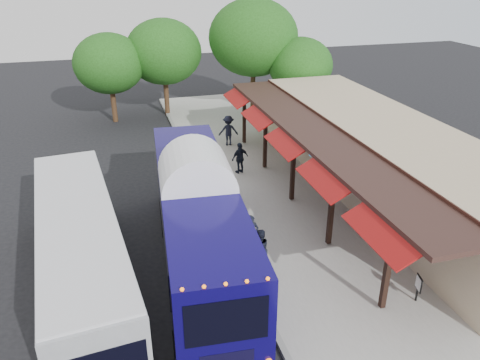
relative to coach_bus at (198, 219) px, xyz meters
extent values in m
plane|color=black|center=(1.45, -0.15, -2.08)|extent=(90.00, 90.00, 0.00)
cube|color=#9E9B93|center=(6.45, 3.85, -2.00)|extent=(10.00, 40.00, 0.15)
cube|color=gray|center=(1.50, 3.85, -2.00)|extent=(0.20, 40.00, 0.16)
cube|color=tan|center=(9.95, 3.85, -0.28)|extent=(5.00, 20.00, 3.60)
cube|color=black|center=(7.43, 3.85, 1.22)|extent=(0.06, 20.00, 0.60)
cube|color=#331E19|center=(6.35, 3.85, 1.32)|extent=(2.60, 20.00, 0.18)
cube|color=black|center=(5.23, -4.15, -0.27)|extent=(0.18, 0.18, 3.16)
cube|color=maroon|center=(4.80, -4.15, 1.07)|extent=(1.00, 3.20, 0.57)
cube|color=black|center=(5.23, -0.15, -0.27)|extent=(0.18, 0.18, 3.16)
cube|color=maroon|center=(4.80, -0.15, 1.07)|extent=(1.00, 3.20, 0.57)
cube|color=black|center=(5.23, 3.85, -0.27)|extent=(0.18, 0.18, 3.16)
cube|color=maroon|center=(4.80, 3.85, 1.07)|extent=(1.00, 3.20, 0.57)
cube|color=black|center=(5.23, 7.85, -0.27)|extent=(0.18, 0.18, 3.16)
cube|color=maroon|center=(4.80, 7.85, 1.07)|extent=(1.00, 3.20, 0.57)
cube|color=black|center=(5.23, 11.85, -0.27)|extent=(0.18, 0.18, 3.16)
cube|color=maroon|center=(4.80, 11.85, 1.07)|extent=(1.00, 3.20, 0.57)
sphere|color=#185787|center=(5.65, -2.15, 0.80)|extent=(0.26, 0.26, 0.26)
sphere|color=#185787|center=(5.65, 2.85, 0.80)|extent=(0.26, 0.26, 0.26)
sphere|color=#185787|center=(5.65, 7.85, 0.80)|extent=(0.26, 0.26, 0.26)
cube|color=#0D064F|center=(0.00, 0.01, -0.05)|extent=(3.50, 12.18, 3.15)
cube|color=#0D064F|center=(0.00, 0.01, -1.78)|extent=(3.44, 12.05, 0.35)
ellipsoid|color=white|center=(0.00, 0.01, 1.51)|extent=(3.48, 11.94, 0.56)
cube|color=black|center=(0.00, -6.00, 0.48)|extent=(2.09, 0.20, 1.30)
cylinder|color=black|center=(-1.16, -4.55, -1.56)|extent=(0.38, 1.06, 1.04)
cylinder|color=black|center=(1.16, -4.55, -1.56)|extent=(0.38, 1.06, 1.04)
cylinder|color=black|center=(-1.16, 3.86, -1.56)|extent=(0.38, 1.06, 1.04)
cylinder|color=black|center=(1.16, 3.86, -1.56)|extent=(0.38, 1.06, 1.04)
cube|color=gray|center=(-4.11, -0.26, -0.42)|extent=(3.63, 11.57, 2.62)
cube|color=black|center=(-5.36, -0.26, -0.20)|extent=(1.02, 9.63, 0.99)
cube|color=black|center=(-2.87, -0.26, -0.20)|extent=(1.02, 9.63, 0.99)
cube|color=silver|center=(-4.11, -0.26, 0.93)|extent=(3.56, 11.34, 0.10)
cylinder|color=black|center=(-2.98, -4.24, -1.60)|extent=(0.37, 0.97, 0.95)
cylinder|color=black|center=(-5.25, 3.15, -1.60)|extent=(0.37, 0.97, 0.95)
cylinder|color=black|center=(-2.98, 3.15, -1.60)|extent=(0.37, 0.97, 0.95)
imported|color=black|center=(2.05, 0.10, -1.10)|extent=(0.64, 0.46, 1.65)
imported|color=black|center=(2.05, -0.92, -1.11)|extent=(0.91, 0.78, 1.62)
imported|color=black|center=(3.75, 7.62, -1.07)|extent=(1.09, 0.73, 1.71)
imported|color=black|center=(4.23, 11.91, -0.99)|extent=(1.27, 0.82, 1.87)
cube|color=black|center=(6.55, -4.13, -1.44)|extent=(0.06, 0.06, 0.98)
cube|color=black|center=(6.55, -4.13, -1.21)|extent=(0.14, 0.44, 0.53)
cube|color=white|center=(6.52, -4.13, -1.21)|extent=(0.10, 0.37, 0.45)
cylinder|color=#382314|center=(1.53, 19.78, -0.50)|extent=(0.36, 0.36, 3.16)
ellipsoid|color=#1B4711|center=(1.53, 19.78, 2.59)|extent=(5.45, 5.45, 4.63)
cylinder|color=#382314|center=(7.91, 18.64, -0.20)|extent=(0.36, 0.36, 3.75)
ellipsoid|color=#1B4711|center=(7.91, 18.64, 3.46)|extent=(6.47, 6.47, 5.50)
cylinder|color=#382314|center=(10.65, 16.26, -0.76)|extent=(0.36, 0.36, 2.63)
ellipsoid|color=#1B4711|center=(10.65, 16.26, 1.81)|extent=(4.54, 4.54, 3.86)
cylinder|color=#382314|center=(-2.33, 19.15, -0.67)|extent=(0.36, 0.36, 2.81)
ellipsoid|color=#1B4711|center=(-2.33, 19.15, 2.08)|extent=(4.85, 4.85, 4.13)
camera|label=1|loc=(-2.59, -14.56, 8.43)|focal=35.00mm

